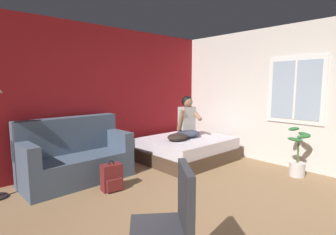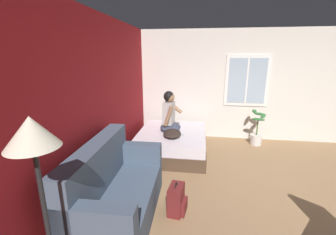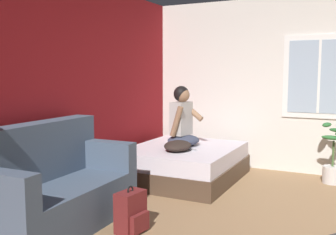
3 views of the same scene
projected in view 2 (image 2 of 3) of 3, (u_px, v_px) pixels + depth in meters
ground_plane at (302, 206)px, 3.20m from camera, size 40.00×40.00×0.00m
wall_back_accent at (90, 107)px, 3.27m from camera, size 10.44×0.16×2.70m
wall_side_with_window at (262, 86)px, 5.51m from camera, size 0.19×7.43×2.70m
bed at (172, 142)px, 4.95m from camera, size 1.76×1.47×0.48m
couch at (115, 192)px, 2.87m from camera, size 1.72×0.87×1.04m
person_seated at (170, 115)px, 4.87m from camera, size 0.58×0.51×0.88m
backpack at (177, 200)px, 3.04m from camera, size 0.32×0.26×0.46m
throw_pillow at (172, 133)px, 4.56m from camera, size 0.51×0.41×0.14m
cell_phone at (181, 135)px, 4.68m from camera, size 0.12×0.16×0.01m
floor_lamp at (35, 154)px, 1.53m from camera, size 0.36×0.36×1.70m
potted_plant at (257, 133)px, 5.36m from camera, size 0.39×0.37×0.85m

